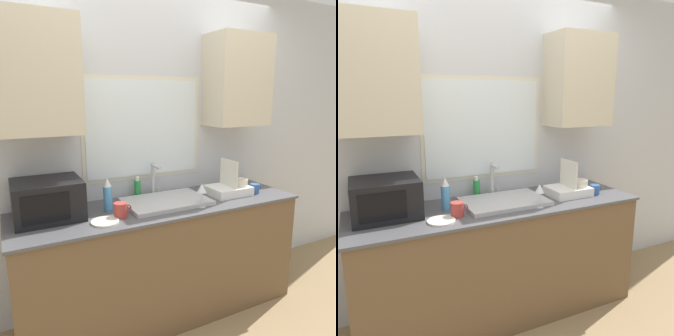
# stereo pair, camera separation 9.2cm
# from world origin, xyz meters

# --- Properties ---
(ground_plane) EXTENTS (12.00, 12.00, 0.00)m
(ground_plane) POSITION_xyz_m (0.00, 0.00, 0.00)
(ground_plane) COLOR #937A56
(countertop) EXTENTS (2.17, 0.66, 0.90)m
(countertop) POSITION_xyz_m (0.00, 0.31, 0.45)
(countertop) COLOR brown
(countertop) RESTS_ON ground_plane
(wall_back) EXTENTS (6.00, 0.38, 2.60)m
(wall_back) POSITION_xyz_m (0.00, 0.62, 1.41)
(wall_back) COLOR silver
(wall_back) RESTS_ON ground_plane
(sink_basin) EXTENTS (0.63, 0.42, 0.03)m
(sink_basin) POSITION_xyz_m (0.04, 0.31, 0.92)
(sink_basin) COLOR #B2B2B7
(sink_basin) RESTS_ON countertop
(faucet) EXTENTS (0.08, 0.15, 0.27)m
(faucet) POSITION_xyz_m (0.04, 0.54, 1.06)
(faucet) COLOR #B7B7BC
(faucet) RESTS_ON countertop
(microwave) EXTENTS (0.43, 0.38, 0.26)m
(microwave) POSITION_xyz_m (-0.80, 0.40, 1.03)
(microwave) COLOR black
(microwave) RESTS_ON countertop
(dish_rack) EXTENTS (0.33, 0.26, 0.29)m
(dish_rack) POSITION_xyz_m (0.61, 0.28, 0.96)
(dish_rack) COLOR white
(dish_rack) RESTS_ON countertop
(spray_bottle) EXTENTS (0.06, 0.06, 0.24)m
(spray_bottle) POSITION_xyz_m (-0.40, 0.36, 1.02)
(spray_bottle) COLOR #4C99D8
(spray_bottle) RESTS_ON countertop
(soap_bottle) EXTENTS (0.05, 0.05, 0.17)m
(soap_bottle) POSITION_xyz_m (-0.09, 0.56, 0.98)
(soap_bottle) COLOR #268C3F
(soap_bottle) RESTS_ON countertop
(mug_near_sink) EXTENTS (0.12, 0.09, 0.10)m
(mug_near_sink) POSITION_xyz_m (-0.37, 0.19, 0.96)
(mug_near_sink) COLOR #A53833
(mug_near_sink) RESTS_ON countertop
(wine_glass) EXTENTS (0.07, 0.07, 0.18)m
(wine_glass) POSITION_xyz_m (0.23, 0.12, 1.04)
(wine_glass) COLOR silver
(wine_glass) RESTS_ON countertop
(mug_by_rack) EXTENTS (0.11, 0.08, 0.08)m
(mug_by_rack) POSITION_xyz_m (0.82, 0.21, 0.95)
(mug_by_rack) COLOR #335999
(mug_by_rack) RESTS_ON countertop
(small_plate) EXTENTS (0.18, 0.18, 0.01)m
(small_plate) POSITION_xyz_m (-0.49, 0.14, 0.91)
(small_plate) COLOR silver
(small_plate) RESTS_ON countertop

